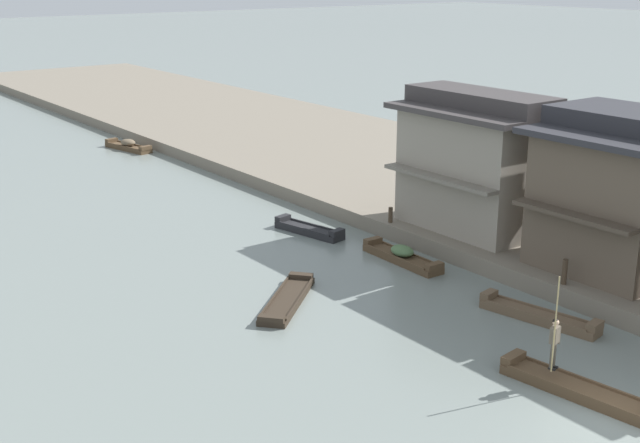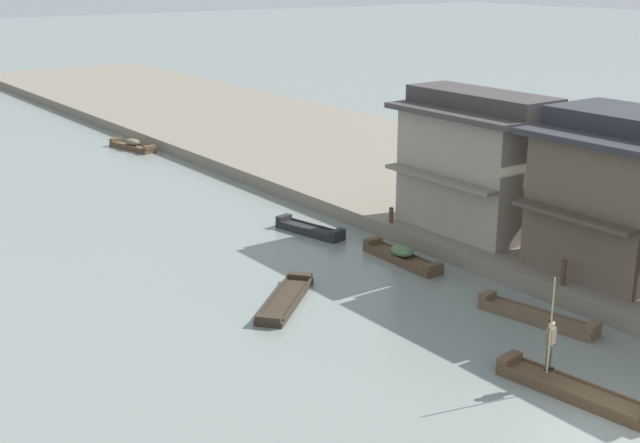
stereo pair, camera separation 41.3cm
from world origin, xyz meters
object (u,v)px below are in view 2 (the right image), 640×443
object	(u,v)px
boat_foreground_poled	(575,391)
boat_moored_third	(402,257)
mooring_post_dock_near	(563,273)
boat_moored_far	(285,300)
house_waterfront_tall	(478,162)
mooring_post_dock_mid	(391,215)
boat_moored_nearest	(132,146)
boat_midriver_drifting	(310,230)
boatman_person	(550,339)
boat_moored_second	(537,317)
house_waterfront_second	(628,192)

from	to	relation	value
boat_foreground_poled	boat_moored_third	world-z (taller)	boat_moored_third
boat_foreground_poled	mooring_post_dock_near	size ratio (longest dim) A/B	5.14
boat_moored_far	house_waterfront_tall	xyz separation A→B (m)	(10.94, 0.96, 3.60)
mooring_post_dock_mid	mooring_post_dock_near	bearing A→B (deg)	-90.00
boat_moored_nearest	boat_midriver_drifting	size ratio (longest dim) A/B	1.11
house_waterfront_tall	mooring_post_dock_mid	bearing A→B (deg)	133.60
boat_moored_third	house_waterfront_tall	xyz separation A→B (m)	(4.45, 0.12, 3.47)
boat_moored_third	house_waterfront_tall	world-z (taller)	house_waterfront_tall
boatman_person	boat_moored_second	distance (m)	4.97
boat_moored_third	house_waterfront_tall	size ratio (longest dim) A/B	0.61
boat_moored_third	boat_moored_far	world-z (taller)	boat_moored_third
boat_moored_third	boat_foreground_poled	bearing A→B (deg)	-106.93
boatman_person	boat_moored_far	distance (m)	10.43
boat_midriver_drifting	mooring_post_dock_mid	size ratio (longest dim) A/B	5.46
boat_foreground_poled	mooring_post_dock_near	bearing A→B (deg)	41.85
house_waterfront_second	mooring_post_dock_near	bearing A→B (deg)	-179.33
boatman_person	mooring_post_dock_near	size ratio (longest dim) A/B	3.13
mooring_post_dock_near	mooring_post_dock_mid	world-z (taller)	mooring_post_dock_near
boat_foreground_poled	mooring_post_dock_mid	size ratio (longest dim) A/B	7.04
boat_moored_nearest	house_waterfront_tall	world-z (taller)	house_waterfront_tall
boat_moored_nearest	mooring_post_dock_mid	bearing A→B (deg)	-86.17
boatman_person	boat_moored_far	size ratio (longest dim) A/B	0.73
boat_foreground_poled	house_waterfront_second	bearing A→B (deg)	28.63
boat_moored_nearest	house_waterfront_tall	bearing A→B (deg)	-81.24
mooring_post_dock_near	boat_midriver_drifting	bearing A→B (deg)	102.26
boat_moored_third	boat_midriver_drifting	size ratio (longest dim) A/B	1.13
house_waterfront_tall	mooring_post_dock_near	world-z (taller)	house_waterfront_tall
boatman_person	boat_moored_far	bearing A→B (deg)	105.59
boat_moored_third	mooring_post_dock_near	world-z (taller)	mooring_post_dock_near
boat_moored_second	mooring_post_dock_near	xyz separation A→B (m)	(2.08, 0.61, 1.02)
boat_moored_third	mooring_post_dock_mid	bearing A→B (deg)	57.44
boat_moored_second	boat_midriver_drifting	xyz separation A→B (m)	(-0.62, 13.04, -0.00)
mooring_post_dock_mid	boat_midriver_drifting	bearing A→B (deg)	135.34
boat_foreground_poled	house_waterfront_second	xyz separation A→B (m)	(8.93, 4.88, 3.56)
mooring_post_dock_near	boat_moored_third	bearing A→B (deg)	104.87
boatman_person	mooring_post_dock_mid	distance (m)	14.76
boat_moored_second	boat_moored_nearest	bearing A→B (deg)	89.37
boatman_person	boat_midriver_drifting	xyz separation A→B (m)	(2.85, 16.33, -1.36)
boat_moored_second	mooring_post_dock_near	bearing A→B (deg)	16.48
boat_foreground_poled	boatman_person	distance (m)	1.66
house_waterfront_second	mooring_post_dock_mid	bearing A→B (deg)	110.00
boat_moored_nearest	boat_moored_far	bearing A→B (deg)	-102.94
house_waterfront_second	mooring_post_dock_mid	size ratio (longest dim) A/B	9.96
boatman_person	boat_moored_nearest	distance (m)	39.06
boat_foreground_poled	boat_moored_third	xyz separation A→B (m)	(3.57, 11.73, 0.08)
boat_moored_nearest	boat_moored_far	size ratio (longest dim) A/B	1.03
boat_foreground_poled	boatman_person	bearing A→B (deg)	99.02
boat_moored_third	boat_midriver_drifting	distance (m)	5.60
house_waterfront_second	boat_moored_third	bearing A→B (deg)	128.07
boatman_person	house_waterfront_tall	world-z (taller)	house_waterfront_tall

